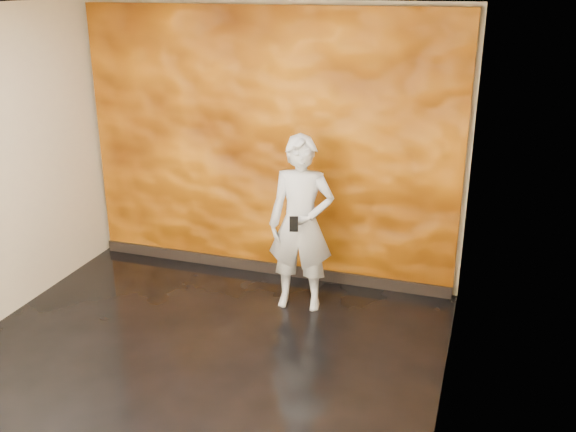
# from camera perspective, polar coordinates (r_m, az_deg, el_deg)

# --- Properties ---
(room) EXTENTS (4.02, 4.02, 2.81)m
(room) POSITION_cam_1_polar(r_m,az_deg,el_deg) (4.81, -9.88, 0.79)
(room) COLOR black
(room) RESTS_ON ground
(feature_wall) EXTENTS (3.90, 0.06, 2.75)m
(feature_wall) POSITION_cam_1_polar(r_m,az_deg,el_deg) (6.53, -1.89, 6.13)
(feature_wall) COLOR orange
(feature_wall) RESTS_ON ground
(baseboard) EXTENTS (3.90, 0.04, 0.12)m
(baseboard) POSITION_cam_1_polar(r_m,az_deg,el_deg) (6.94, -1.88, -4.57)
(baseboard) COLOR black
(baseboard) RESTS_ON ground
(man) EXTENTS (0.66, 0.48, 1.68)m
(man) POSITION_cam_1_polar(r_m,az_deg,el_deg) (5.96, 1.17, -0.73)
(man) COLOR #ACB3BD
(man) RESTS_ON ground
(phone) EXTENTS (0.08, 0.04, 0.14)m
(phone) POSITION_cam_1_polar(r_m,az_deg,el_deg) (5.69, 0.52, -0.71)
(phone) COLOR black
(phone) RESTS_ON man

